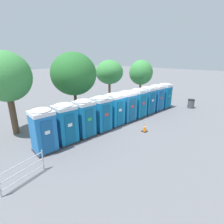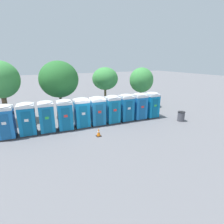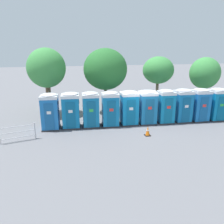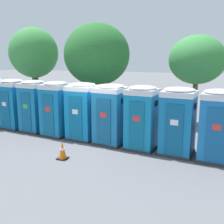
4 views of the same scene
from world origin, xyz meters
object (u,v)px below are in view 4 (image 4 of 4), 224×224
portapotty_8 (218,125)px  traffic_cone (62,151)px  portapotty_6 (142,117)px  portapotty_3 (56,108)px  portapotty_4 (83,111)px  street_tree_0 (34,53)px  portapotty_5 (110,114)px  street_tree_3 (197,60)px  street_tree_2 (97,55)px  portapotty_1 (14,104)px  portapotty_7 (178,121)px  portapotty_2 (34,106)px

portapotty_8 → traffic_cone: (-5.10, -1.97, -0.97)m
portapotty_6 → portapotty_3: bearing=176.0°
portapotty_4 → street_tree_0: 7.59m
portapotty_5 → portapotty_6: same height
traffic_cone → street_tree_3: bearing=61.5°
street_tree_2 → traffic_cone: (1.50, -6.02, -3.45)m
portapotty_3 → street_tree_2: 4.35m
portapotty_3 → portapotty_5: 2.81m
traffic_cone → street_tree_0: bearing=133.9°
portapotty_5 → street_tree_2: size_ratio=0.46×
portapotty_4 → portapotty_5: (1.40, -0.13, -0.00)m
portapotty_6 → street_tree_3: bearing=72.5°
portapotty_1 → portapotty_4: size_ratio=1.00×
street_tree_0 → portapotty_3: bearing=-42.9°
portapotty_6 → street_tree_2: bearing=134.7°
portapotty_7 → street_tree_2: (-5.20, 3.90, 2.48)m
portapotty_8 → traffic_cone: size_ratio=3.97×
portapotty_1 → portapotty_6: same height
portapotty_3 → street_tree_3: 7.63m
portapotty_5 → street_tree_0: street_tree_0 is taller
portapotty_3 → street_tree_0: street_tree_0 is taller
street_tree_0 → portapotty_8: bearing=-21.9°
portapotty_4 → traffic_cone: 2.67m
portapotty_5 → portapotty_8: size_ratio=1.00×
portapotty_1 → traffic_cone: size_ratio=3.97×
portapotty_8 → traffic_cone: portapotty_8 is taller
portapotty_2 → street_tree_2: 4.56m
portapotty_1 → street_tree_0: street_tree_0 is taller
portapotty_1 → portapotty_3: (2.80, -0.28, 0.00)m
portapotty_1 → portapotty_6: size_ratio=1.00×
portapotty_1 → portapotty_2: (1.40, -0.11, 0.00)m
portapotty_2 → portapotty_5: size_ratio=1.00×
portapotty_4 → street_tree_3: (4.32, 4.59, 2.20)m
portapotty_3 → portapotty_4: (1.41, -0.04, -0.00)m
portapotty_8 → street_tree_0: (-11.41, 4.59, 2.61)m
portapotty_5 → portapotty_8: same height
portapotty_4 → street_tree_0: size_ratio=0.46×
portapotty_7 → traffic_cone: 4.37m
portapotty_3 → portapotty_8: bearing=-4.1°
portapotty_7 → traffic_cone: bearing=-150.2°
street_tree_0 → portapotty_1: bearing=-67.1°
portapotty_8 → street_tree_0: street_tree_0 is taller
portapotty_4 → street_tree_3: bearing=46.7°
portapotty_2 → street_tree_0: street_tree_0 is taller
portapotty_7 → street_tree_3: street_tree_3 is taller
portapotty_2 → portapotty_4: 2.81m
street_tree_2 → traffic_cone: 7.10m
portapotty_7 → portapotty_5: bearing=176.2°
portapotty_4 → portapotty_3: bearing=178.4°
portapotty_1 → street_tree_2: 5.21m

